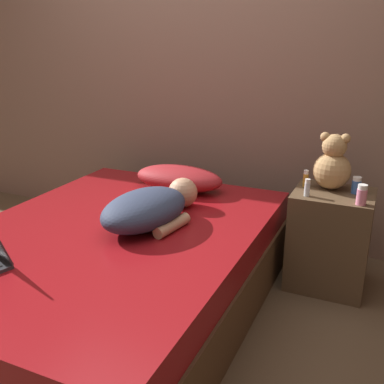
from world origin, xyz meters
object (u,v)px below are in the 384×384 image
at_px(teddy_bear, 332,165).
at_px(bottle_amber, 306,179).
at_px(bottle_clear, 307,188).
at_px(bottle_blue, 356,185).
at_px(pillow, 179,178).
at_px(person_lying, 150,207).
at_px(bottle_pink, 362,195).

bearing_deg(teddy_bear, bottle_amber, -168.66).
bearing_deg(bottle_clear, bottle_blue, 33.33).
bearing_deg(pillow, bottle_clear, -6.33).
height_order(person_lying, bottle_amber, bottle_amber).
bearing_deg(bottle_blue, bottle_clear, -146.67).
height_order(person_lying, bottle_clear, bottle_clear).
bearing_deg(pillow, bottle_pink, -5.78).
bearing_deg(person_lying, bottle_blue, 42.67).
relative_size(bottle_clear, bottle_pink, 0.89).
bearing_deg(teddy_bear, bottle_clear, -117.56).
bearing_deg(bottle_clear, person_lying, -146.39).
bearing_deg(person_lying, teddy_bear, 48.37).
xyz_separation_m(pillow, person_lying, (0.11, -0.57, 0.01)).
height_order(pillow, bottle_amber, bottle_amber).
xyz_separation_m(person_lying, bottle_blue, (0.97, 0.64, 0.06)).
bearing_deg(bottle_pink, bottle_blue, 103.11).
height_order(pillow, bottle_blue, bottle_blue).
xyz_separation_m(bottle_pink, bottle_blue, (-0.04, 0.18, -0.01)).
height_order(bottle_pink, bottle_blue, bottle_pink).
relative_size(person_lying, bottle_blue, 7.61).
bearing_deg(bottle_blue, bottle_amber, 179.28).
bearing_deg(bottle_amber, teddy_bear, 11.34).
bearing_deg(bottle_amber, pillow, -174.87).
bearing_deg(bottle_clear, pillow, 173.67).
relative_size(bottle_amber, bottle_blue, 1.05).
bearing_deg(person_lying, pillow, 110.03).
bearing_deg(teddy_bear, pillow, -173.93).
height_order(bottle_amber, bottle_blue, bottle_amber).
height_order(person_lying, teddy_bear, teddy_bear).
relative_size(bottle_amber, bottle_pink, 0.92).
distance_m(bottle_amber, bottle_blue, 0.28).
relative_size(teddy_bear, bottle_clear, 3.33).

